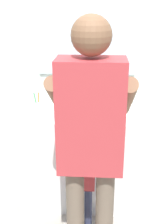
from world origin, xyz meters
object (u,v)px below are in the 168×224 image
at_px(toothbrush_cup, 37,107).
at_px(soap_bottle, 119,105).
at_px(adult_parent, 91,132).
at_px(child_toddler, 82,173).

relative_size(toothbrush_cup, soap_bottle, 1.25).
bearing_deg(toothbrush_cup, adult_parent, -55.30).
relative_size(child_toddler, adult_parent, 0.51).
bearing_deg(child_toddler, soap_bottle, 55.67).
height_order(toothbrush_cup, soap_bottle, toothbrush_cup).
bearing_deg(toothbrush_cup, soap_bottle, 4.05).
distance_m(toothbrush_cup, child_toddler, 0.69).
height_order(toothbrush_cup, child_toddler, toothbrush_cup).
xyz_separation_m(toothbrush_cup, adult_parent, (0.49, -0.71, 0.11)).
bearing_deg(soap_bottle, adult_parent, -106.07).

